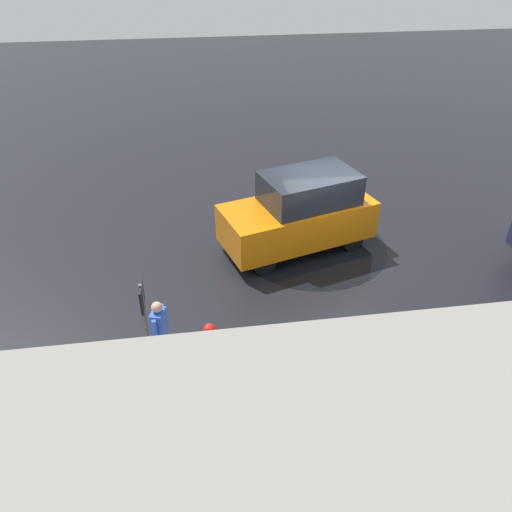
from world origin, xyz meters
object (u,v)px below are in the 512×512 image
object	(u,v)px
moving_hatchback	(300,213)
sign_post	(146,323)
fire_hydrant	(210,340)
pedestrian	(159,324)

from	to	relation	value
moving_hatchback	sign_post	distance (m)	5.77
fire_hydrant	pedestrian	distance (m)	1.06
sign_post	moving_hatchback	bearing A→B (deg)	-130.07
moving_hatchback	fire_hydrant	world-z (taller)	moving_hatchback
moving_hatchback	pedestrian	bearing A→B (deg)	43.66
fire_hydrant	sign_post	bearing A→B (deg)	31.81
moving_hatchback	fire_hydrant	distance (m)	4.59
fire_hydrant	sign_post	distance (m)	1.74
fire_hydrant	sign_post	size ratio (longest dim) A/B	0.33
moving_hatchback	sign_post	world-z (taller)	sign_post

